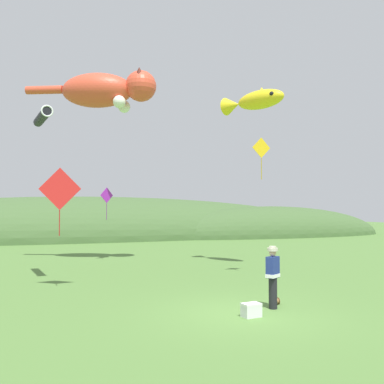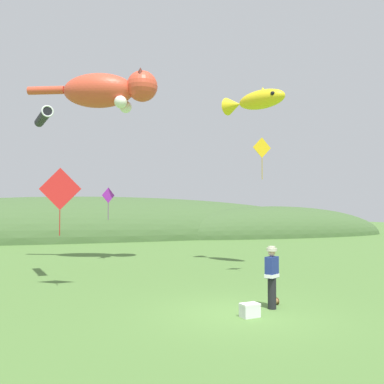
{
  "view_description": "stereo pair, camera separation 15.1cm",
  "coord_description": "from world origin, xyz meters",
  "px_view_note": "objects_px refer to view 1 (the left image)",
  "views": [
    {
      "loc": [
        -5.43,
        -10.46,
        2.87
      ],
      "look_at": [
        0.0,
        4.0,
        3.45
      ],
      "focal_mm": 40.0,
      "sensor_mm": 36.0,
      "label": 1
    },
    {
      "loc": [
        -5.29,
        -10.51,
        2.87
      ],
      "look_at": [
        0.0,
        4.0,
        3.45
      ],
      "focal_mm": 40.0,
      "sensor_mm": 36.0,
      "label": 2
    }
  ],
  "objects_px": {
    "festival_attendant": "(273,275)",
    "picnic_cooler": "(251,310)",
    "kite_spool": "(276,301)",
    "kite_giant_cat": "(107,90)",
    "kite_tube_streamer": "(42,117)",
    "kite_diamond_violet": "(107,196)",
    "kite_diamond_red": "(60,189)",
    "kite_diamond_gold": "(261,148)",
    "kite_fish_windsock": "(254,101)"
  },
  "relations": [
    {
      "from": "kite_diamond_gold",
      "to": "festival_attendant",
      "type": "bearing_deg",
      "value": -116.71
    },
    {
      "from": "kite_fish_windsock",
      "to": "kite_diamond_red",
      "type": "relative_size",
      "value": 1.44
    },
    {
      "from": "picnic_cooler",
      "to": "kite_diamond_red",
      "type": "bearing_deg",
      "value": 129.19
    },
    {
      "from": "kite_diamond_red",
      "to": "kite_diamond_violet",
      "type": "distance_m",
      "value": 8.1
    },
    {
      "from": "picnic_cooler",
      "to": "kite_diamond_violet",
      "type": "height_order",
      "value": "kite_diamond_violet"
    },
    {
      "from": "kite_diamond_violet",
      "to": "kite_tube_streamer",
      "type": "bearing_deg",
      "value": -119.91
    },
    {
      "from": "kite_spool",
      "to": "picnic_cooler",
      "type": "bearing_deg",
      "value": -143.81
    },
    {
      "from": "kite_diamond_gold",
      "to": "kite_fish_windsock",
      "type": "bearing_deg",
      "value": 67.26
    },
    {
      "from": "kite_giant_cat",
      "to": "kite_fish_windsock",
      "type": "bearing_deg",
      "value": -31.55
    },
    {
      "from": "kite_giant_cat",
      "to": "kite_fish_windsock",
      "type": "height_order",
      "value": "kite_giant_cat"
    },
    {
      "from": "picnic_cooler",
      "to": "kite_giant_cat",
      "type": "relative_size",
      "value": 0.08
    },
    {
      "from": "kite_spool",
      "to": "kite_diamond_red",
      "type": "distance_m",
      "value": 8.21
    },
    {
      "from": "kite_spool",
      "to": "kite_giant_cat",
      "type": "bearing_deg",
      "value": 106.54
    },
    {
      "from": "kite_diamond_red",
      "to": "kite_diamond_gold",
      "type": "bearing_deg",
      "value": -0.33
    },
    {
      "from": "festival_attendant",
      "to": "picnic_cooler",
      "type": "relative_size",
      "value": 3.39
    },
    {
      "from": "kite_diamond_red",
      "to": "kite_fish_windsock",
      "type": "bearing_deg",
      "value": 15.34
    },
    {
      "from": "kite_spool",
      "to": "kite_diamond_gold",
      "type": "height_order",
      "value": "kite_diamond_gold"
    },
    {
      "from": "festival_attendant",
      "to": "kite_tube_streamer",
      "type": "distance_m",
      "value": 10.47
    },
    {
      "from": "picnic_cooler",
      "to": "kite_fish_windsock",
      "type": "height_order",
      "value": "kite_fish_windsock"
    },
    {
      "from": "kite_tube_streamer",
      "to": "kite_spool",
      "type": "bearing_deg",
      "value": -43.33
    },
    {
      "from": "festival_attendant",
      "to": "kite_giant_cat",
      "type": "height_order",
      "value": "kite_giant_cat"
    },
    {
      "from": "kite_spool",
      "to": "kite_diamond_gold",
      "type": "relative_size",
      "value": 0.12
    },
    {
      "from": "kite_giant_cat",
      "to": "kite_fish_windsock",
      "type": "relative_size",
      "value": 1.86
    },
    {
      "from": "kite_spool",
      "to": "kite_tube_streamer",
      "type": "height_order",
      "value": "kite_tube_streamer"
    },
    {
      "from": "kite_tube_streamer",
      "to": "kite_diamond_violet",
      "type": "distance_m",
      "value": 7.48
    },
    {
      "from": "kite_giant_cat",
      "to": "kite_tube_streamer",
      "type": "bearing_deg",
      "value": -123.4
    },
    {
      "from": "festival_attendant",
      "to": "kite_tube_streamer",
      "type": "height_order",
      "value": "kite_tube_streamer"
    },
    {
      "from": "kite_diamond_gold",
      "to": "kite_diamond_violet",
      "type": "distance_m",
      "value": 9.38
    },
    {
      "from": "festival_attendant",
      "to": "kite_fish_windsock",
      "type": "height_order",
      "value": "kite_fish_windsock"
    },
    {
      "from": "kite_spool",
      "to": "kite_giant_cat",
      "type": "relative_size",
      "value": 0.03
    },
    {
      "from": "kite_spool",
      "to": "kite_giant_cat",
      "type": "height_order",
      "value": "kite_giant_cat"
    },
    {
      "from": "kite_diamond_red",
      "to": "kite_diamond_violet",
      "type": "height_order",
      "value": "kite_diamond_red"
    },
    {
      "from": "kite_tube_streamer",
      "to": "kite_diamond_gold",
      "type": "relative_size",
      "value": 1.35
    },
    {
      "from": "kite_fish_windsock",
      "to": "kite_diamond_red",
      "type": "xyz_separation_m",
      "value": [
        -9.1,
        -2.49,
        -4.53
      ]
    },
    {
      "from": "kite_diamond_gold",
      "to": "kite_diamond_red",
      "type": "bearing_deg",
      "value": 179.67
    },
    {
      "from": "kite_giant_cat",
      "to": "kite_diamond_gold",
      "type": "relative_size",
      "value": 3.65
    },
    {
      "from": "kite_diamond_violet",
      "to": "picnic_cooler",
      "type": "bearing_deg",
      "value": -82.8
    },
    {
      "from": "kite_spool",
      "to": "kite_tube_streamer",
      "type": "xyz_separation_m",
      "value": [
        -6.49,
        6.12,
        6.25
      ]
    },
    {
      "from": "kite_tube_streamer",
      "to": "kite_diamond_red",
      "type": "xyz_separation_m",
      "value": [
        0.58,
        -1.57,
        -2.83
      ]
    },
    {
      "from": "kite_tube_streamer",
      "to": "kite_diamond_gold",
      "type": "bearing_deg",
      "value": -10.63
    },
    {
      "from": "festival_attendant",
      "to": "kite_spool",
      "type": "height_order",
      "value": "festival_attendant"
    },
    {
      "from": "festival_attendant",
      "to": "kite_diamond_red",
      "type": "xyz_separation_m",
      "value": [
        -5.56,
        4.97,
        2.57
      ]
    },
    {
      "from": "picnic_cooler",
      "to": "kite_diamond_gold",
      "type": "relative_size",
      "value": 0.3
    },
    {
      "from": "picnic_cooler",
      "to": "kite_fish_windsock",
      "type": "xyz_separation_m",
      "value": [
        4.56,
        8.06,
        7.88
      ]
    },
    {
      "from": "kite_tube_streamer",
      "to": "festival_attendant",
      "type": "bearing_deg",
      "value": -46.83
    },
    {
      "from": "kite_fish_windsock",
      "to": "picnic_cooler",
      "type": "bearing_deg",
      "value": -119.51
    },
    {
      "from": "kite_fish_windsock",
      "to": "kite_tube_streamer",
      "type": "relative_size",
      "value": 1.44
    },
    {
      "from": "kite_giant_cat",
      "to": "kite_tube_streamer",
      "type": "relative_size",
      "value": 2.69
    },
    {
      "from": "kite_diamond_gold",
      "to": "kite_tube_streamer",
      "type": "bearing_deg",
      "value": 169.37
    },
    {
      "from": "picnic_cooler",
      "to": "kite_giant_cat",
      "type": "distance_m",
      "value": 15.0
    }
  ]
}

